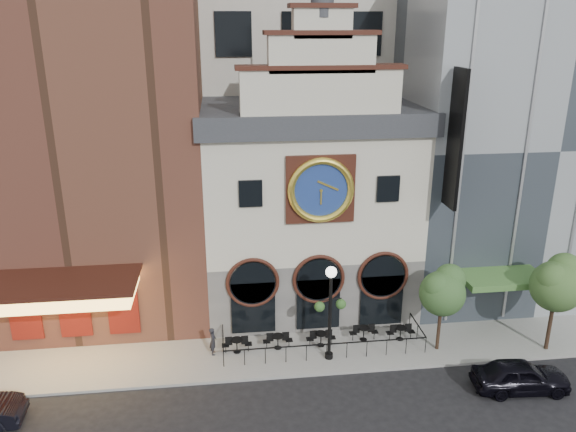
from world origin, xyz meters
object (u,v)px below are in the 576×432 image
Objects in this scene: bistro_3 at (364,332)px; tree_right at (558,282)px; bistro_0 at (237,344)px; bistro_4 at (400,332)px; pedestrian at (213,341)px; bistro_1 at (278,341)px; car_right at (521,376)px; lamppost at (330,303)px; tree_left at (443,290)px; bistro_2 at (321,338)px.

bistro_3 is 0.30× the size of tree_right.
bistro_0 is 0.30× the size of tree_right.
bistro_4 is 1.03× the size of pedestrian.
bistro_1 is 0.30× the size of tree_right.
car_right is 0.87× the size of lamppost.
pedestrian reaches higher than bistro_4.
bistro_1 is 3.94m from lamppost.
tree_right reaches higher than bistro_4.
bistro_4 is 0.33× the size of tree_left.
tree_right is at bearing -8.08° from bistro_2.
car_right is 5.49m from tree_right.
bistro_1 is 12.11m from car_right.
bistro_2 is at bearing 1.04° from bistro_0.
bistro_1 is 1.00× the size of bistro_4.
bistro_0 is 1.28m from pedestrian.
tree_left is at bearing -4.95° from bistro_0.
car_right reaches higher than bistro_2.
bistro_2 is 0.35× the size of car_right.
bistro_0 is 0.30× the size of lamppost.
bistro_1 is 1.00× the size of bistro_3.
bistro_0 is 11.14m from tree_left.
tree_left is at bearing -5.05° from lamppost.
bistro_3 and bistro_4 have the same top height.
bistro_0 is at bearing -178.96° from bistro_2.
lamppost is 1.09× the size of tree_left.
car_right is (8.81, -4.74, 0.16)m from bistro_2.
tree_left is (11.93, -0.92, 2.72)m from pedestrian.
bistro_3 is 8.12m from car_right.
car_right reaches higher than bistro_1.
bistro_1 is at bearing 173.11° from tree_right.
car_right reaches higher than bistro_3.
bistro_0 is 8.96m from bistro_4.
tree_right reaches higher than car_right.
tree_left is at bearing -32.27° from bistro_4.
bistro_3 is at bearing 160.80° from tree_left.
tree_left is (10.69, -0.92, 3.02)m from bistro_0.
pedestrian is (-14.56, 4.65, 0.14)m from car_right.
bistro_1 is 0.35× the size of car_right.
lamppost is (2.54, -1.24, 2.75)m from bistro_1.
lamppost is at bearing 71.64° from car_right.
pedestrian is 18.09m from tree_right.
lamppost is 5.97m from tree_left.
bistro_2 is 5.77m from pedestrian.
bistro_3 is at bearing -86.66° from pedestrian.
pedestrian is 12.27m from tree_left.
bistro_1 is 6.78m from bistro_4.
car_right is at bearing -136.31° from tree_right.
bistro_0 is at bearing -178.95° from bistro_4.
bistro_0 is 2.19m from bistro_1.
bistro_3 is 1.03× the size of pedestrian.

